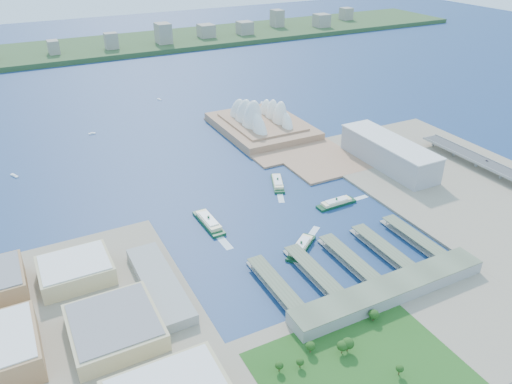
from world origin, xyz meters
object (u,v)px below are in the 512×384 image
ferry_d (336,202)px  car_c (487,161)px  toaster_building (389,153)px  ferry_b (278,181)px  opera_house (262,111)px  ferry_c (301,245)px  ferry_a (209,220)px

ferry_d → car_c: car_c is taller
toaster_building → ferry_b: toaster_building is taller
opera_house → car_c: size_ratio=39.31×
toaster_building → ferry_c: toaster_building is taller
toaster_building → ferry_a: toaster_building is taller
ferry_b → car_c: bearing=3.9°
toaster_building → ferry_b: (-160.70, 23.00, -15.68)m
opera_house → ferry_b: opera_house is taller
ferry_d → car_c: size_ratio=11.12×
ferry_a → ferry_c: ferry_a is taller
ferry_c → car_c: size_ratio=11.46×
opera_house → ferry_d: bearing=-97.7°
ferry_b → car_c: car_c is taller
ferry_c → ferry_d: ferry_c is taller
ferry_c → car_c: 322.17m
ferry_b → ferry_c: 145.51m
opera_house → ferry_a: size_ratio=3.04×
opera_house → toaster_building: opera_house is taller
toaster_building → ferry_b: 163.10m
toaster_building → ferry_a: bearing=-174.8°
ferry_d → ferry_c: bearing=122.9°
ferry_b → ferry_d: 86.17m
toaster_building → ferry_c: bearing=-151.6°
ferry_a → car_c: (385.58, -46.18, 9.91)m
toaster_building → car_c: size_ratio=33.85×
ferry_c → car_c: (319.19, 42.38, 10.55)m
toaster_building → opera_house: bearing=114.2°
ferry_a → car_c: 388.46m
ferry_a → ferry_c: size_ratio=1.13×
opera_house → ferry_b: (-70.70, -177.00, -27.18)m
ferry_a → toaster_building: bearing=3.8°
car_c → toaster_building: bearing=-33.2°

